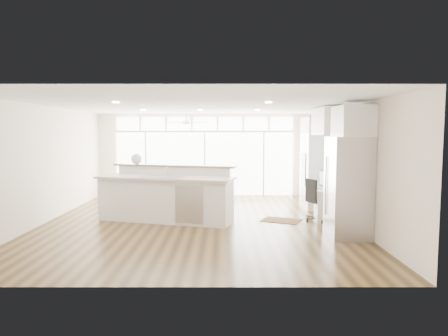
{
  "coord_description": "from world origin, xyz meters",
  "views": [
    {
      "loc": [
        0.64,
        -9.21,
        2.07
      ],
      "look_at": [
        0.64,
        0.6,
        1.21
      ],
      "focal_mm": 32.0,
      "sensor_mm": 36.0,
      "label": 1
    }
  ],
  "objects": [
    {
      "name": "ceiling_fan",
      "position": [
        -0.5,
        2.8,
        2.48
      ],
      "size": [
        1.16,
        1.16,
        0.32
      ],
      "primitive_type": "cube",
      "color": "silver",
      "rests_on": "ceiling"
    },
    {
      "name": "wall_front",
      "position": [
        0.0,
        -4.0,
        1.35
      ],
      "size": [
        7.0,
        0.04,
        2.7
      ],
      "primitive_type": "cube",
      "color": "white",
      "rests_on": "floor"
    },
    {
      "name": "ceiling",
      "position": [
        0.0,
        0.0,
        2.7
      ],
      "size": [
        7.0,
        8.0,
        0.02
      ],
      "primitive_type": "cube",
      "color": "white",
      "rests_on": "wall_back"
    },
    {
      "name": "monitor",
      "position": [
        3.05,
        0.3,
        0.98
      ],
      "size": [
        0.17,
        0.54,
        0.44
      ],
      "primitive_type": "cube",
      "rotation": [
        0.0,
        0.0,
        0.15
      ],
      "color": "black",
      "rests_on": "desk_nook"
    },
    {
      "name": "fridge_cabinet",
      "position": [
        3.17,
        -1.35,
        2.3
      ],
      "size": [
        0.64,
        0.9,
        0.6
      ],
      "primitive_type": "cube",
      "color": "white",
      "rests_on": "wall_right"
    },
    {
      "name": "oven_cabinet",
      "position": [
        3.17,
        1.8,
        1.25
      ],
      "size": [
        0.64,
        1.2,
        2.5
      ],
      "primitive_type": "cube",
      "color": "white",
      "rests_on": "floor"
    },
    {
      "name": "wall_right",
      "position": [
        3.5,
        0.0,
        1.35
      ],
      "size": [
        0.04,
        8.0,
        2.7
      ],
      "primitive_type": "cube",
      "color": "white",
      "rests_on": "floor"
    },
    {
      "name": "keyboard",
      "position": [
        2.88,
        0.3,
        0.77
      ],
      "size": [
        0.16,
        0.37,
        0.02
      ],
      "primitive_type": "cube",
      "rotation": [
        0.0,
        0.0,
        0.08
      ],
      "color": "white",
      "rests_on": "desk_nook"
    },
    {
      "name": "rug",
      "position": [
        2.0,
        0.11,
        0.01
      ],
      "size": [
        1.06,
        0.94,
        0.01
      ],
      "primitive_type": "cube",
      "rotation": [
        0.0,
        0.0,
        -0.43
      ],
      "color": "#372511",
      "rests_on": "floor"
    },
    {
      "name": "refrigerator",
      "position": [
        3.11,
        -1.35,
        1.0
      ],
      "size": [
        0.76,
        0.9,
        2.0
      ],
      "primitive_type": "cube",
      "color": "#B1B0B5",
      "rests_on": "floor"
    },
    {
      "name": "desk_window",
      "position": [
        3.46,
        0.3,
        1.55
      ],
      "size": [
        0.04,
        0.85,
        0.85
      ],
      "primitive_type": "cube",
      "color": "white",
      "rests_on": "wall_right"
    },
    {
      "name": "transom_row",
      "position": [
        0.0,
        3.94,
        2.38
      ],
      "size": [
        5.9,
        0.06,
        0.4
      ],
      "primitive_type": "cube",
      "color": "white",
      "rests_on": "wall_back"
    },
    {
      "name": "kitchen_island",
      "position": [
        -0.74,
        0.09,
        0.65
      ],
      "size": [
        3.47,
        2.04,
        1.29
      ],
      "primitive_type": "cube",
      "rotation": [
        0.0,
        0.0,
        -0.27
      ],
      "color": "white",
      "rests_on": "floor"
    },
    {
      "name": "wall_left",
      "position": [
        -3.5,
        0.0,
        1.35
      ],
      "size": [
        0.04,
        8.0,
        2.7
      ],
      "primitive_type": "cube",
      "color": "white",
      "rests_on": "floor"
    },
    {
      "name": "office_chair",
      "position": [
        2.86,
        0.05,
        0.5
      ],
      "size": [
        0.66,
        0.64,
        0.99
      ],
      "primitive_type": "cube",
      "rotation": [
        0.0,
        0.0,
        0.39
      ],
      "color": "black",
      "rests_on": "floor"
    },
    {
      "name": "upper_cabinets",
      "position": [
        3.17,
        0.3,
        2.35
      ],
      "size": [
        0.64,
        1.3,
        0.64
      ],
      "primitive_type": "cube",
      "color": "white",
      "rests_on": "wall_right"
    },
    {
      "name": "wall_back",
      "position": [
        0.0,
        4.0,
        1.35
      ],
      "size": [
        7.0,
        0.04,
        2.7
      ],
      "primitive_type": "cube",
      "color": "white",
      "rests_on": "floor"
    },
    {
      "name": "floor",
      "position": [
        0.0,
        0.0,
        -0.01
      ],
      "size": [
        7.0,
        8.0,
        0.02
      ],
      "primitive_type": "cube",
      "color": "#3C2912",
      "rests_on": "ground"
    },
    {
      "name": "potted_plant",
      "position": [
        3.17,
        1.8,
        2.63
      ],
      "size": [
        0.3,
        0.33,
        0.25
      ],
      "primitive_type": "imported",
      "rotation": [
        0.0,
        0.0,
        0.02
      ],
      "color": "#2E5725",
      "rests_on": "oven_cabinet"
    },
    {
      "name": "desk_nook",
      "position": [
        3.13,
        0.3,
        0.38
      ],
      "size": [
        0.72,
        1.3,
        0.76
      ],
      "primitive_type": "cube",
      "color": "white",
      "rests_on": "floor"
    },
    {
      "name": "fishbowl",
      "position": [
        -1.55,
        0.72,
        1.43
      ],
      "size": [
        0.34,
        0.34,
        0.27
      ],
      "primitive_type": "sphere",
      "rotation": [
        0.0,
        0.0,
        -0.33
      ],
      "color": "silver",
      "rests_on": "kitchen_island"
    },
    {
      "name": "recessed_lights",
      "position": [
        0.0,
        0.2,
        2.68
      ],
      "size": [
        3.4,
        3.0,
        0.02
      ],
      "primitive_type": "cube",
      "color": "white",
      "rests_on": "ceiling"
    },
    {
      "name": "glass_wall",
      "position": [
        0.0,
        3.94,
        1.05
      ],
      "size": [
        5.8,
        0.06,
        2.08
      ],
      "primitive_type": "cube",
      "color": "white",
      "rests_on": "wall_back"
    },
    {
      "name": "framed_photos",
      "position": [
        3.46,
        0.92,
        1.4
      ],
      "size": [
        0.06,
        0.22,
        0.8
      ],
      "primitive_type": "cube",
      "color": "black",
      "rests_on": "wall_right"
    }
  ]
}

